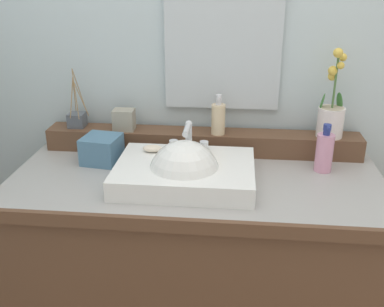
{
  "coord_description": "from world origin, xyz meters",
  "views": [
    {
      "loc": [
        0.13,
        -1.43,
        1.58
      ],
      "look_at": [
        -0.01,
        -0.01,
        0.99
      ],
      "focal_mm": 42.24,
      "sensor_mm": 36.0,
      "label": 1
    }
  ],
  "objects": [
    {
      "name": "mirror",
      "position": [
        0.07,
        0.3,
        1.35
      ],
      "size": [
        0.44,
        0.02,
        0.58
      ],
      "primitive_type": "cube",
      "color": "silver"
    },
    {
      "name": "wall_back",
      "position": [
        0.0,
        0.41,
        1.32
      ],
      "size": [
        2.87,
        0.2,
        2.64
      ],
      "primitive_type": "cube",
      "color": "silver",
      "rests_on": "ground"
    },
    {
      "name": "back_ledge",
      "position": [
        0.0,
        0.23,
        0.94
      ],
      "size": [
        1.23,
        0.12,
        0.08
      ],
      "primitive_type": "cube",
      "color": "brown",
      "rests_on": "vanity_cabinet"
    },
    {
      "name": "reed_diffuser",
      "position": [
        -0.5,
        0.24,
        1.01
      ],
      "size": [
        0.08,
        0.09,
        0.24
      ],
      "color": "#4D535C",
      "rests_on": "back_ledge"
    },
    {
      "name": "lotion_bottle",
      "position": [
        0.45,
        0.09,
        0.97
      ],
      "size": [
        0.06,
        0.06,
        0.18
      ],
      "color": "pink",
      "rests_on": "vanity_cabinet"
    },
    {
      "name": "sink_basin",
      "position": [
        -0.03,
        -0.06,
        0.93
      ],
      "size": [
        0.47,
        0.35,
        0.27
      ],
      "color": "white",
      "rests_on": "vanity_cabinet"
    },
    {
      "name": "soap_bar",
      "position": [
        -0.16,
        0.05,
        0.97
      ],
      "size": [
        0.07,
        0.04,
        0.02
      ],
      "primitive_type": "ellipsoid",
      "color": "beige",
      "rests_on": "sink_basin"
    },
    {
      "name": "soap_dispenser",
      "position": [
        0.06,
        0.21,
        1.04
      ],
      "size": [
        0.05,
        0.06,
        0.16
      ],
      "color": "beige",
      "rests_on": "back_ledge"
    },
    {
      "name": "potted_plant",
      "position": [
        0.49,
        0.23,
        1.07
      ],
      "size": [
        0.1,
        0.1,
        0.34
      ],
      "color": "silver",
      "rests_on": "back_ledge"
    },
    {
      "name": "tissue_box",
      "position": [
        -0.36,
        0.09,
        0.95
      ],
      "size": [
        0.15,
        0.15,
        0.1
      ],
      "primitive_type": "cube",
      "rotation": [
        0.0,
        0.0,
        -0.14
      ],
      "color": "teal",
      "rests_on": "vanity_cabinet"
    },
    {
      "name": "vanity_cabinet",
      "position": [
        0.0,
        -0.0,
        0.45
      ],
      "size": [
        1.31,
        0.62,
        0.9
      ],
      "color": "brown",
      "rests_on": "ground"
    },
    {
      "name": "trinket_box",
      "position": [
        -0.31,
        0.22,
        1.02
      ],
      "size": [
        0.08,
        0.07,
        0.08
      ],
      "primitive_type": "cube",
      "rotation": [
        0.0,
        0.0,
        0.01
      ],
      "color": "gray",
      "rests_on": "back_ledge"
    }
  ]
}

